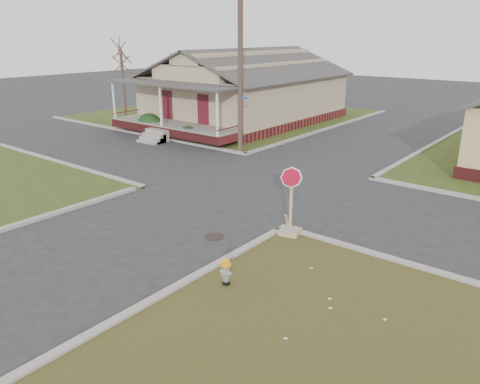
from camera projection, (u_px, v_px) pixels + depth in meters
The scene contains 11 objects.
ground at pixel (178, 217), 16.73m from camera, with size 120.00×120.00×0.00m, color #28282A.
verge_far_left at pixel (225, 114), 37.73m from camera, with size 19.00×19.00×0.05m, color #2D3F16.
curbs at pixel (260, 183), 20.43m from camera, with size 80.00×40.00×0.12m, color #9E988F, non-canonical shape.
manhole at pixel (214, 237), 15.06m from camera, with size 0.64×0.64×0.01m, color black.
corner_house at pixel (244, 90), 34.26m from camera, with size 10.10×15.50×5.30m.
utility_pole at pixel (240, 65), 24.30m from camera, with size 1.80×0.28×9.00m.
tree_far_left at pixel (123, 85), 35.43m from camera, with size 0.22×0.22×4.90m, color #3C2C23.
fire_hydrant at pixel (226, 270), 11.99m from camera, with size 0.28×0.28×0.75m.
stop_sign at pixel (290, 220), 15.01m from camera, with size 0.64×0.63×2.26m.
hedge_left at pixel (150, 124), 30.45m from camera, with size 1.59×1.30×1.21m, color #193A15.
hedge_right at pixel (188, 133), 28.09m from camera, with size 1.28×1.05×0.98m, color #193A15.
Camera 1 is at (11.44, -10.78, 6.21)m, focal length 35.00 mm.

